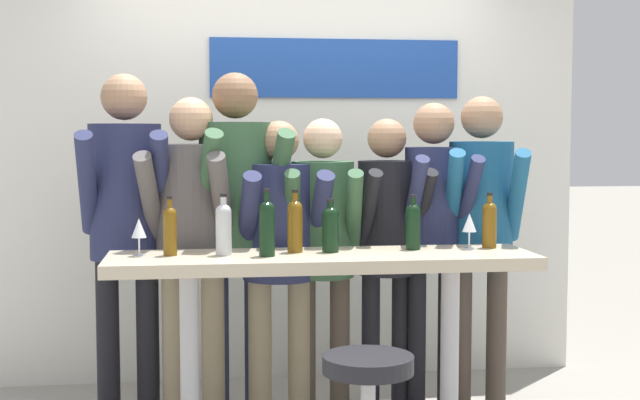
{
  "coord_description": "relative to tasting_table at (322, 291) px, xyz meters",
  "views": [
    {
      "loc": [
        -0.57,
        -4.13,
        1.54
      ],
      "look_at": [
        0.0,
        0.08,
        1.22
      ],
      "focal_mm": 50.0,
      "sensor_mm": 36.0,
      "label": 1
    }
  ],
  "objects": [
    {
      "name": "wine_bottle_2",
      "position": [
        0.85,
        0.11,
        0.3
      ],
      "size": [
        0.07,
        0.07,
        0.28
      ],
      "color": "brown",
      "rests_on": "tasting_table"
    },
    {
      "name": "wine_glass_1",
      "position": [
        0.74,
        0.07,
        0.3
      ],
      "size": [
        0.07,
        0.07,
        0.18
      ],
      "color": "silver",
      "rests_on": "tasting_table"
    },
    {
      "name": "tasting_table",
      "position": [
        0.0,
        0.0,
        0.0
      ],
      "size": [
        2.01,
        0.53,
        0.97
      ],
      "color": "beige",
      "rests_on": "ground_plane"
    },
    {
      "name": "wine_glass_0",
      "position": [
        -0.85,
        0.04,
        0.3
      ],
      "size": [
        0.07,
        0.07,
        0.18
      ],
      "color": "silver",
      "rests_on": "tasting_table"
    },
    {
      "name": "person_center_right",
      "position": [
        0.07,
        0.52,
        0.21
      ],
      "size": [
        0.43,
        0.54,
        1.61
      ],
      "rotation": [
        0.0,
        0.0,
        -0.12
      ],
      "color": "#473D33",
      "rests_on": "ground_plane"
    },
    {
      "name": "person_center",
      "position": [
        -0.16,
        0.5,
        0.19
      ],
      "size": [
        0.49,
        0.56,
        1.6
      ],
      "rotation": [
        0.0,
        0.0,
        0.08
      ],
      "color": "gray",
      "rests_on": "ground_plane"
    },
    {
      "name": "wine_bottle_1",
      "position": [
        0.46,
        0.1,
        0.3
      ],
      "size": [
        0.07,
        0.07,
        0.27
      ],
      "color": "black",
      "rests_on": "tasting_table"
    },
    {
      "name": "back_wall",
      "position": [
        0.0,
        1.41,
        0.64
      ],
      "size": [
        3.61,
        0.12,
        2.84
      ],
      "color": "silver",
      "rests_on": "ground_plane"
    },
    {
      "name": "person_rightmost",
      "position": [
        0.93,
        0.49,
        0.29
      ],
      "size": [
        0.47,
        0.58,
        1.73
      ],
      "rotation": [
        0.0,
        0.0,
        -0.17
      ],
      "color": "#473D33",
      "rests_on": "ground_plane"
    },
    {
      "name": "person_far_right",
      "position": [
        0.67,
        0.51,
        0.28
      ],
      "size": [
        0.37,
        0.5,
        1.7
      ],
      "rotation": [
        0.0,
        0.0,
        0.02
      ],
      "color": "black",
      "rests_on": "ground_plane"
    },
    {
      "name": "person_center_left",
      "position": [
        -0.38,
        0.55,
        0.36
      ],
      "size": [
        0.52,
        0.64,
        1.85
      ],
      "rotation": [
        0.0,
        0.0,
        0.18
      ],
      "color": "#23283D",
      "rests_on": "ground_plane"
    },
    {
      "name": "wine_bottle_5",
      "position": [
        0.05,
        0.06,
        0.3
      ],
      "size": [
        0.08,
        0.08,
        0.26
      ],
      "color": "black",
      "rests_on": "tasting_table"
    },
    {
      "name": "wine_bottle_0",
      "position": [
        -0.46,
        0.02,
        0.31
      ],
      "size": [
        0.07,
        0.07,
        0.29
      ],
      "color": "#B7BCC1",
      "rests_on": "tasting_table"
    },
    {
      "name": "person_left",
      "position": [
        -0.61,
        0.49,
        0.27
      ],
      "size": [
        0.51,
        0.61,
        1.72
      ],
      "rotation": [
        0.0,
        0.0,
        -0.18
      ],
      "color": "gray",
      "rests_on": "ground_plane"
    },
    {
      "name": "wine_bottle_3",
      "position": [
        -0.71,
        0.04,
        0.3
      ],
      "size": [
        0.06,
        0.06,
        0.28
      ],
      "color": "brown",
      "rests_on": "tasting_table"
    },
    {
      "name": "wine_bottle_6",
      "position": [
        -0.12,
        0.08,
        0.32
      ],
      "size": [
        0.07,
        0.07,
        0.3
      ],
      "color": "brown",
      "rests_on": "tasting_table"
    },
    {
      "name": "person_right",
      "position": [
        0.43,
        0.55,
        0.22
      ],
      "size": [
        0.4,
        0.51,
        1.61
      ],
      "rotation": [
        0.0,
        0.0,
        0.09
      ],
      "color": "black",
      "rests_on": "ground_plane"
    },
    {
      "name": "wine_bottle_4",
      "position": [
        -0.26,
        -0.04,
        0.32
      ],
      "size": [
        0.07,
        0.07,
        0.31
      ],
      "color": "black",
      "rests_on": "tasting_table"
    },
    {
      "name": "person_far_left",
      "position": [
        -0.95,
        0.56,
        0.36
      ],
      "size": [
        0.46,
        0.58,
        1.84
      ],
      "rotation": [
        0.0,
        0.0,
        0.04
      ],
      "color": "black",
      "rests_on": "ground_plane"
    }
  ]
}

